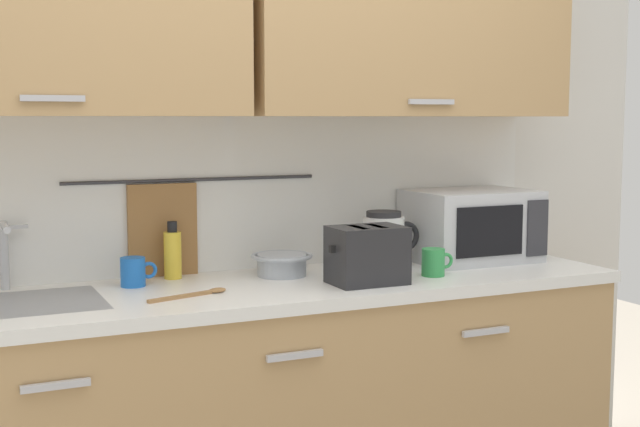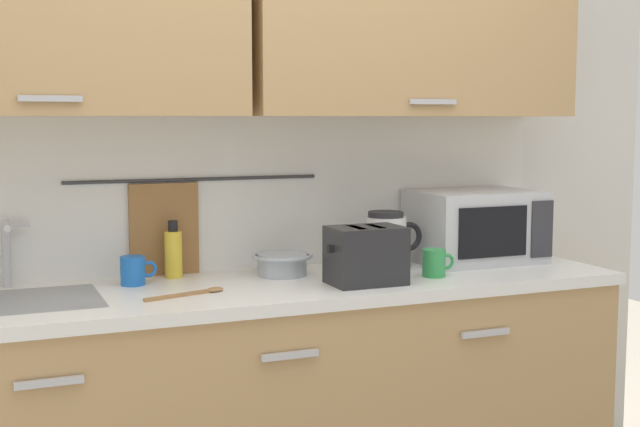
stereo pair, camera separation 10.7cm
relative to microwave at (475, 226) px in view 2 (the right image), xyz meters
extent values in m
cube|color=tan|center=(-0.91, -0.11, -0.61)|extent=(2.50, 0.60, 0.86)
cube|color=#B7B7BC|center=(-1.60, -0.42, -0.30)|extent=(0.18, 0.02, 0.02)
cube|color=#B7B7BC|center=(-0.91, -0.42, -0.30)|extent=(0.18, 0.02, 0.02)
cube|color=#B7B7BC|center=(-0.22, -0.42, -0.30)|extent=(0.18, 0.02, 0.02)
cube|color=white|center=(-0.91, -0.11, -0.16)|extent=(2.53, 0.63, 0.04)
cube|color=#9EA0A5|center=(-1.67, -0.09, -0.18)|extent=(0.52, 0.38, 0.09)
cube|color=silver|center=(-0.91, 0.22, 0.21)|extent=(3.70, 0.06, 2.50)
cube|color=silver|center=(-0.91, 0.19, 0.14)|extent=(2.50, 0.01, 0.55)
cube|color=tan|center=(-1.55, 0.03, 0.77)|extent=(1.23, 0.33, 0.70)
cube|color=#B7B7BC|center=(-1.55, -0.15, 0.47)|extent=(0.18, 0.01, 0.02)
cube|color=tan|center=(-0.28, 0.03, 0.77)|extent=(1.23, 0.33, 0.70)
cube|color=#B7B7BC|center=(-0.28, -0.15, 0.47)|extent=(0.18, 0.01, 0.02)
cylinder|color=#333338|center=(-1.04, 0.17, 0.19)|extent=(0.90, 0.01, 0.01)
cube|color=olive|center=(-1.15, 0.17, 0.01)|extent=(0.24, 0.02, 0.34)
cylinder|color=#B2B5BA|center=(-1.67, 0.14, -0.03)|extent=(0.03, 0.03, 0.22)
cylinder|color=#B2B5BA|center=(-1.67, 0.06, 0.07)|extent=(0.02, 0.16, 0.02)
cube|color=#B2B5BA|center=(-1.63, 0.14, 0.06)|extent=(0.07, 0.02, 0.01)
cube|color=silver|center=(0.00, 0.00, 0.00)|extent=(0.46, 0.34, 0.27)
cube|color=black|center=(-0.04, -0.17, 0.00)|extent=(0.29, 0.01, 0.18)
cube|color=#2D2D33|center=(0.18, -0.17, 0.00)|extent=(0.09, 0.01, 0.21)
cylinder|color=black|center=(-0.39, -0.01, -0.13)|extent=(0.16, 0.16, 0.02)
cylinder|color=white|center=(-0.39, -0.01, -0.03)|extent=(0.15, 0.15, 0.17)
cylinder|color=#262628|center=(-0.39, -0.01, 0.06)|extent=(0.13, 0.13, 0.02)
torus|color=black|center=(-0.29, -0.01, -0.02)|extent=(0.11, 0.02, 0.11)
cylinder|color=yellow|center=(-1.14, 0.11, -0.06)|extent=(0.06, 0.06, 0.16)
cylinder|color=black|center=(-1.14, 0.11, 0.04)|extent=(0.03, 0.03, 0.04)
cylinder|color=blue|center=(-1.29, 0.03, -0.09)|extent=(0.08, 0.08, 0.09)
torus|color=blue|center=(-1.24, 0.03, -0.09)|extent=(0.06, 0.01, 0.06)
cylinder|color=#A5ADB7|center=(-0.78, 0.00, -0.10)|extent=(0.17, 0.17, 0.07)
torus|color=#A5ADB7|center=(-0.78, 0.00, -0.07)|extent=(0.21, 0.21, 0.01)
cube|color=#232326|center=(-0.58, -0.25, -0.04)|extent=(0.24, 0.17, 0.19)
cube|color=black|center=(-0.61, -0.25, 0.05)|extent=(0.03, 0.12, 0.01)
cube|color=black|center=(-0.54, -0.25, 0.05)|extent=(0.03, 0.12, 0.01)
cube|color=black|center=(-0.71, -0.25, -0.01)|extent=(0.02, 0.02, 0.02)
cylinder|color=green|center=(-0.31, -0.22, -0.09)|extent=(0.08, 0.08, 0.09)
torus|color=green|center=(-0.25, -0.22, -0.09)|extent=(0.06, 0.01, 0.06)
cube|color=#9E7042|center=(-1.20, -0.22, -0.13)|extent=(0.22, 0.08, 0.01)
ellipsoid|color=#9E7042|center=(-1.07, -0.18, -0.13)|extent=(0.07, 0.06, 0.01)
camera|label=1|loc=(-1.88, -2.70, 0.41)|focal=47.88mm
camera|label=2|loc=(-1.78, -2.74, 0.41)|focal=47.88mm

